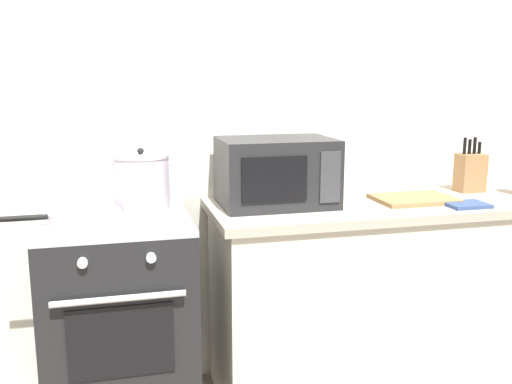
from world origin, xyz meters
TOP-DOWN VIEW (x-y plane):
  - back_wall at (0.30, 0.97)m, footprint 4.40×0.10m
  - lower_cabinet_right at (0.90, 0.62)m, footprint 1.64×0.56m
  - countertop_right at (0.90, 0.62)m, footprint 1.70×0.60m
  - stove at (-0.35, 0.60)m, footprint 0.60×0.64m
  - stock_pot at (-0.23, 0.69)m, footprint 0.33×0.24m
  - frying_pan at (-0.47, 0.54)m, footprint 0.48×0.28m
  - microwave at (0.36, 0.68)m, footprint 0.50×0.37m
  - cutting_board at (1.00, 0.60)m, footprint 0.36×0.26m
  - knife_block at (1.39, 0.74)m, footprint 0.13×0.10m
  - oven_mitt at (1.17, 0.44)m, footprint 0.18×0.14m

SIDE VIEW (x-z plane):
  - lower_cabinet_right at x=0.90m, z-range 0.00..0.88m
  - stove at x=-0.35m, z-range 0.00..0.92m
  - countertop_right at x=0.90m, z-range 0.88..0.92m
  - oven_mitt at x=1.17m, z-range 0.92..0.94m
  - cutting_board at x=1.00m, z-range 0.92..0.94m
  - frying_pan at x=-0.47m, z-range 0.92..0.97m
  - knife_block at x=1.39m, z-range 0.88..1.16m
  - stock_pot at x=-0.23m, z-range 0.91..1.18m
  - microwave at x=0.36m, z-range 0.92..1.22m
  - back_wall at x=0.30m, z-range 0.00..2.50m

